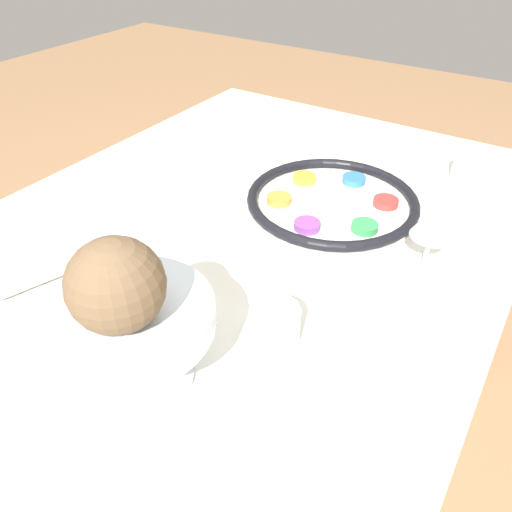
# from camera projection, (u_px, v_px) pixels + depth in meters

# --- Properties ---
(ground_plane) EXTENTS (8.00, 8.00, 0.00)m
(ground_plane) POSITION_uv_depth(u_px,v_px,m) (221.00, 490.00, 1.32)
(ground_plane) COLOR #99704C
(dining_table) EXTENTS (1.52, 0.94, 0.77)m
(dining_table) POSITION_uv_depth(u_px,v_px,m) (214.00, 399.00, 1.09)
(dining_table) COLOR silver
(dining_table) RESTS_ON ground_plane
(seder_plate) EXTENTS (0.34, 0.34, 0.03)m
(seder_plate) POSITION_uv_depth(u_px,v_px,m) (332.00, 202.00, 0.99)
(seder_plate) COLOR white
(seder_plate) RESTS_ON dining_table
(wine_glass) EXTENTS (0.07, 0.07, 0.13)m
(wine_glass) POSITION_uv_depth(u_px,v_px,m) (434.00, 222.00, 0.79)
(wine_glass) COLOR silver
(wine_glass) RESTS_ON dining_table
(fruit_stand) EXTENTS (0.21, 0.21, 0.12)m
(fruit_stand) POSITION_uv_depth(u_px,v_px,m) (130.00, 326.00, 0.60)
(fruit_stand) COLOR silver
(fruit_stand) RESTS_ON dining_table
(orange_fruit) EXTENTS (0.08, 0.08, 0.08)m
(orange_fruit) POSITION_uv_depth(u_px,v_px,m) (119.00, 293.00, 0.54)
(orange_fruit) COLOR orange
(orange_fruit) RESTS_ON fruit_stand
(coconut) EXTENTS (0.11, 0.11, 0.11)m
(coconut) POSITION_uv_depth(u_px,v_px,m) (116.00, 285.00, 0.53)
(coconut) COLOR brown
(coconut) RESTS_ON fruit_stand
(napkin_roll) EXTENTS (0.18, 0.10, 0.04)m
(napkin_roll) POSITION_uv_depth(u_px,v_px,m) (51.00, 265.00, 0.81)
(napkin_roll) COLOR white
(napkin_roll) RESTS_ON dining_table
(cup_near) EXTENTS (0.07, 0.07, 0.06)m
(cup_near) POSITION_uv_depth(u_px,v_px,m) (470.00, 168.00, 1.07)
(cup_near) COLOR silver
(cup_near) RESTS_ON dining_table
(cup_far) EXTENTS (0.07, 0.07, 0.06)m
(cup_far) POSITION_uv_depth(u_px,v_px,m) (275.00, 327.00, 0.69)
(cup_far) COLOR silver
(cup_far) RESTS_ON dining_table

